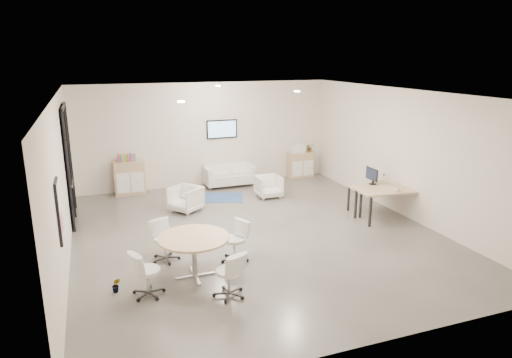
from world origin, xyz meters
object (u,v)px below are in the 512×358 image
at_px(round_table, 194,241).
at_px(armchair_right, 269,185).
at_px(sideboard_left, 130,178).
at_px(desk_rear, 376,188).
at_px(sideboard_right, 300,165).
at_px(armchair_left, 186,198).
at_px(desk_front, 387,193).
at_px(loveseat, 229,176).

bearing_deg(round_table, armchair_right, 52.95).
height_order(sideboard_left, round_table, sideboard_left).
bearing_deg(desk_rear, sideboard_right, 89.75).
relative_size(armchair_left, desk_front, 0.47).
height_order(sideboard_right, desk_rear, sideboard_right).
bearing_deg(armchair_right, sideboard_right, 43.20).
bearing_deg(sideboard_left, desk_front, -37.35).
bearing_deg(desk_rear, round_table, -164.37).
bearing_deg(desk_front, desk_rear, 88.28).
height_order(sideboard_right, round_table, sideboard_right).
height_order(desk_rear, desk_front, desk_front).
distance_m(sideboard_left, round_table, 5.88).
bearing_deg(desk_rear, armchair_left, 154.58).
xyz_separation_m(sideboard_right, desk_front, (0.25, -4.47, 0.27)).
height_order(desk_rear, round_table, round_table).
bearing_deg(armchair_left, sideboard_left, 172.00).
bearing_deg(armchair_right, sideboard_left, 155.21).
xyz_separation_m(loveseat, armchair_right, (0.73, -1.58, 0.03)).
distance_m(armchair_right, desk_front, 3.46).
bearing_deg(round_table, loveseat, 67.29).
distance_m(sideboard_right, round_table, 7.68).
distance_m(sideboard_left, armchair_right, 4.12).
bearing_deg(desk_front, round_table, -159.25).
bearing_deg(loveseat, armchair_left, -132.19).
distance_m(loveseat, armchair_right, 1.74).
bearing_deg(loveseat, round_table, -112.79).
relative_size(sideboard_left, armchair_right, 1.42).
relative_size(sideboard_left, sideboard_right, 1.15).
height_order(sideboard_right, armchair_left, sideboard_right).
xyz_separation_m(loveseat, desk_rear, (2.89, -3.71, 0.32)).
distance_m(sideboard_left, sideboard_right, 5.58).
xyz_separation_m(sideboard_right, armchair_left, (-4.35, -2.13, -0.06)).
relative_size(loveseat, desk_rear, 1.10).
relative_size(sideboard_left, desk_rear, 0.70).
distance_m(armchair_left, desk_rear, 5.00).
bearing_deg(sideboard_right, armchair_left, -153.89).
bearing_deg(desk_rear, armchair_right, 130.34).
bearing_deg(round_table, desk_rear, 20.72).
relative_size(desk_rear, round_table, 1.07).
bearing_deg(desk_rear, desk_front, -102.55).
bearing_deg(desk_front, loveseat, 128.84).
relative_size(armchair_left, armchair_right, 1.06).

